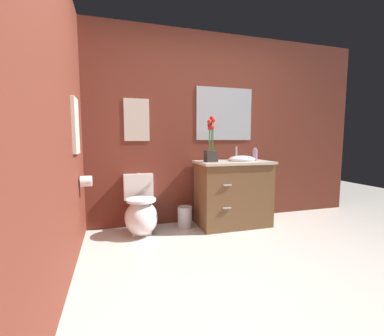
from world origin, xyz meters
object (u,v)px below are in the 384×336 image
at_px(soap_bottle, 255,155).
at_px(wall_poster, 137,120).
at_px(vanity_cabinet, 233,192).
at_px(flower_vase, 211,145).
at_px(trash_bin, 185,217).
at_px(hanging_towel, 75,126).
at_px(toilet_paper_roll, 86,181).
at_px(toilet, 141,213).
at_px(wall_mirror, 225,114).

distance_m(soap_bottle, wall_poster, 1.57).
xyz_separation_m(vanity_cabinet, wall_poster, (-1.18, 0.29, 0.92)).
bearing_deg(soap_bottle, flower_vase, -178.63).
relative_size(trash_bin, hanging_towel, 0.52).
height_order(hanging_towel, toilet_paper_roll, hanging_towel).
xyz_separation_m(flower_vase, wall_poster, (-0.86, 0.32, 0.31)).
bearing_deg(trash_bin, hanging_towel, -160.97).
bearing_deg(hanging_towel, soap_bottle, 9.05).
xyz_separation_m(trash_bin, toilet_paper_roll, (-1.11, -0.23, 0.54)).
distance_m(soap_bottle, toilet_paper_roll, 2.06).
bearing_deg(soap_bottle, toilet, 178.58).
xyz_separation_m(flower_vase, wall_mirror, (0.32, 0.32, 0.41)).
bearing_deg(wall_mirror, toilet_paper_roll, -165.05).
bearing_deg(flower_vase, trash_bin, 164.97).
bearing_deg(toilet_paper_roll, toilet, 19.18).
height_order(vanity_cabinet, flower_vase, flower_vase).
bearing_deg(wall_mirror, vanity_cabinet, -89.45).
distance_m(vanity_cabinet, soap_bottle, 0.57).
height_order(toilet, vanity_cabinet, vanity_cabinet).
relative_size(vanity_cabinet, trash_bin, 3.72).
bearing_deg(vanity_cabinet, flower_vase, -175.49).
height_order(soap_bottle, wall_poster, wall_poster).
distance_m(toilet, hanging_towel, 1.23).
bearing_deg(wall_mirror, soap_bottle, -44.97).
bearing_deg(trash_bin, vanity_cabinet, -5.28).
xyz_separation_m(wall_mirror, hanging_towel, (-1.79, -0.64, -0.22)).
distance_m(trash_bin, hanging_towel, 1.65).
height_order(soap_bottle, hanging_towel, hanging_towel).
bearing_deg(toilet, wall_mirror, 12.85).
xyz_separation_m(flower_vase, trash_bin, (-0.31, 0.08, -0.90)).
distance_m(vanity_cabinet, wall_poster, 1.52).
distance_m(trash_bin, wall_mirror, 1.47).
bearing_deg(vanity_cabinet, wall_mirror, 90.55).
bearing_deg(hanging_towel, wall_poster, 45.86).
height_order(toilet, trash_bin, toilet).
relative_size(soap_bottle, hanging_towel, 0.32).
bearing_deg(hanging_towel, flower_vase, 12.20).
height_order(vanity_cabinet, trash_bin, vanity_cabinet).
distance_m(wall_poster, wall_mirror, 1.18).
xyz_separation_m(soap_bottle, trash_bin, (-0.93, 0.07, -0.77)).
bearing_deg(trash_bin, flower_vase, -15.03).
relative_size(wall_poster, hanging_towel, 0.99).
height_order(wall_poster, toilet_paper_roll, wall_poster).
bearing_deg(hanging_towel, toilet_paper_roll, 72.51).
relative_size(toilet, toilet_paper_roll, 6.27).
bearing_deg(wall_mirror, trash_bin, -159.34).
height_order(flower_vase, wall_poster, wall_poster).
xyz_separation_m(soap_bottle, wall_poster, (-1.48, 0.30, 0.44)).
bearing_deg(soap_bottle, wall_mirror, 135.03).
bearing_deg(vanity_cabinet, hanging_towel, -169.14).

